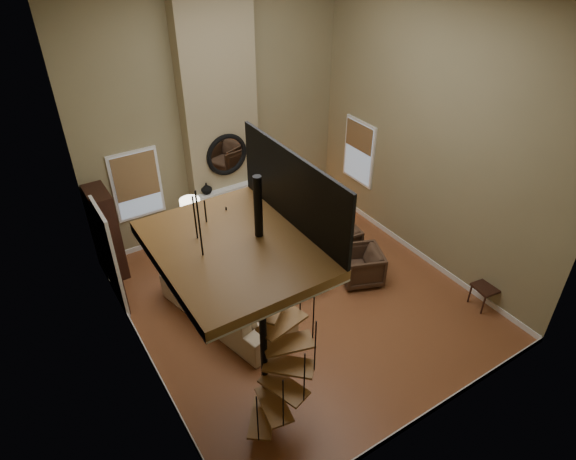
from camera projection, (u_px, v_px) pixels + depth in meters
ground at (299, 299)px, 9.69m from camera, size 6.00×6.50×0.01m
back_wall at (216, 113)px, 10.42m from camera, size 6.00×0.02×5.50m
front_wall at (453, 281)px, 5.87m from camera, size 6.00×0.02×5.50m
left_wall at (120, 228)px, 6.81m from camera, size 0.02×6.50×5.50m
right_wall at (431, 135)px, 9.48m from camera, size 0.02×6.50×5.50m
baseboard_back at (225, 220)px, 11.92m from camera, size 6.00×0.02×0.12m
baseboard_front at (418, 419)px, 7.39m from camera, size 6.00×0.02×0.12m
baseboard_left at (151, 360)px, 8.33m from camera, size 0.02×6.50×0.12m
baseboard_right at (411, 248)px, 10.98m from camera, size 0.02×6.50×0.12m
chimney_breast at (219, 116)px, 10.28m from camera, size 1.60×0.38×5.50m
hearth at (238, 235)px, 11.47m from camera, size 1.50×0.60×0.04m
firebox at (231, 210)px, 11.38m from camera, size 0.95×0.02×0.72m
mantel at (231, 189)px, 10.98m from camera, size 1.70×0.18×0.06m
mirror_frame at (227, 155)px, 10.58m from camera, size 0.94×0.10×0.94m
mirror_disc at (227, 155)px, 10.58m from camera, size 0.80×0.01×0.80m
vase_left at (207, 188)px, 10.68m from camera, size 0.24×0.24×0.25m
vase_right at (253, 176)px, 11.20m from camera, size 0.20×0.20×0.21m
window_back at (137, 184)px, 10.18m from camera, size 1.02×0.06×1.52m
window_right at (359, 151)px, 11.49m from camera, size 0.06×1.02×1.52m
entry_door at (111, 258)px, 9.04m from camera, size 0.10×1.05×2.16m
loft at (241, 242)px, 5.71m from camera, size 1.70×2.20×1.09m
spiral_stair at (264, 323)px, 6.65m from camera, size 1.47×1.47×4.06m
hutch at (106, 233)px, 9.90m from camera, size 0.40×0.85×1.91m
sofa at (225, 300)px, 9.08m from camera, size 1.67×2.85×0.78m
armchair_near at (340, 241)px, 10.71m from camera, size 0.94×0.92×0.76m
armchair_far at (364, 265)px, 9.99m from camera, size 1.04×1.03×0.73m
coffee_table at (296, 281)px, 9.69m from camera, size 1.23×0.67×0.45m
bowl at (295, 271)px, 9.60m from camera, size 0.34×0.34×0.08m
book at (316, 272)px, 9.64m from camera, size 0.23×0.30×0.03m
floor_lamp at (191, 212)px, 9.66m from camera, size 0.40×0.40×1.71m
accent_lamp at (282, 202)px, 12.25m from camera, size 0.13×0.13×0.46m
side_chair at (491, 283)px, 9.28m from camera, size 0.49×0.48×0.94m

